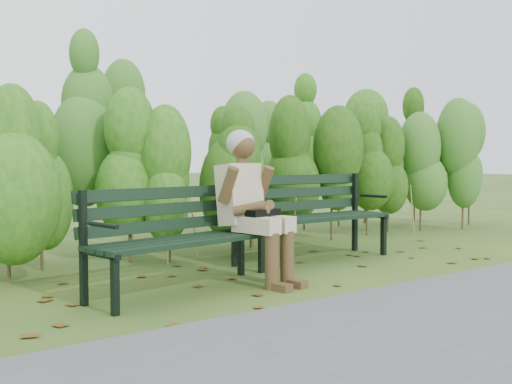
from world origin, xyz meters
TOP-DOWN VIEW (x-y plane):
  - ground at (0.00, 0.00)m, footprint 80.00×80.00m
  - footpath at (0.00, -2.20)m, footprint 60.00×2.50m
  - hedge_band at (0.00, 1.86)m, footprint 11.04×1.67m
  - leaf_litter at (-0.26, -0.14)m, footprint 5.98×2.26m
  - bench_left at (-1.04, -0.02)m, footprint 1.74×0.81m
  - bench_right at (0.82, 0.52)m, footprint 1.81×0.61m
  - seated_woman at (-0.38, -0.09)m, footprint 0.56×0.83m

SIDE VIEW (x-z plane):
  - ground at x=0.00m, z-range 0.00..0.00m
  - leaf_litter at x=-0.26m, z-range 0.00..0.01m
  - footpath at x=0.00m, z-range 0.00..0.01m
  - bench_left at x=-1.04m, z-range 0.07..0.91m
  - bench_right at x=0.82m, z-range 0.08..0.98m
  - seated_woman at x=-0.38m, z-range 0.07..1.39m
  - hedge_band at x=0.00m, z-range 0.05..2.47m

